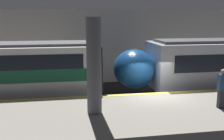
# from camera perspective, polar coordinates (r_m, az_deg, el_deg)

# --- Properties ---
(ground_plane) EXTENTS (120.00, 120.00, 0.00)m
(ground_plane) POSITION_cam_1_polar(r_m,az_deg,el_deg) (13.91, 9.17, -9.31)
(ground_plane) COLOR black
(platform) EXTENTS (40.00, 4.72, 1.13)m
(platform) POSITION_cam_1_polar(r_m,az_deg,el_deg) (11.66, 13.03, -10.71)
(platform) COLOR gray
(platform) RESTS_ON ground
(station_rear_barrier) EXTENTS (50.00, 0.15, 5.43)m
(station_rear_barrier) POSITION_cam_1_polar(r_m,az_deg,el_deg) (19.89, 2.94, 5.16)
(station_rear_barrier) COLOR #9E998E
(station_rear_barrier) RESTS_ON ground
(support_pillar_near) EXTENTS (0.58, 0.58, 3.79)m
(support_pillar_near) POSITION_cam_1_polar(r_m,az_deg,el_deg) (10.20, -3.93, 0.78)
(support_pillar_near) COLOR #56565B
(support_pillar_near) RESTS_ON platform
(person_waiting) EXTENTS (0.38, 0.24, 1.68)m
(person_waiting) POSITION_cam_1_polar(r_m,az_deg,el_deg) (11.88, 22.87, -3.56)
(person_waiting) COLOR #2D2D38
(person_waiting) RESTS_ON platform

